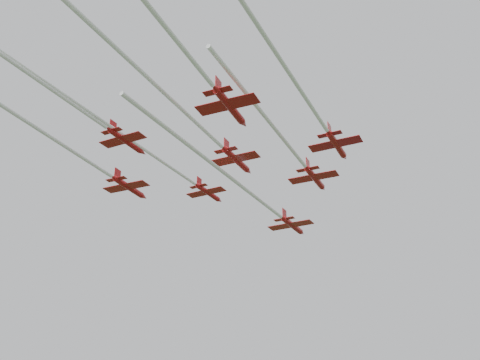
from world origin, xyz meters
The scene contains 8 objects.
jet_lead centered at (5.96, 10.08, 59.70)m, with size 10.01×64.37×2.96m.
jet_row2_left centered at (-3.56, -11.68, 63.07)m, with size 8.99×68.52×2.47m.
jet_row2_right centered at (17.61, 2.78, 63.25)m, with size 10.41×49.64×2.85m.
jet_row3_left centered at (-12.50, -21.14, 61.88)m, with size 13.27×63.72×2.75m.
jet_row3_mid centered at (9.32, -13.41, 62.88)m, with size 10.06×51.65×2.75m.
jet_row3_right centered at (27.96, -10.89, 60.51)m, with size 8.79×43.47×2.50m.
jet_row4_left centered at (-2.50, -28.93, 62.68)m, with size 8.26×47.92×2.43m.
jet_row4_right centered at (20.78, -33.20, 60.49)m, with size 12.75×54.68×2.70m.
Camera 1 is at (53.76, -73.36, 19.64)m, focal length 40.00 mm.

